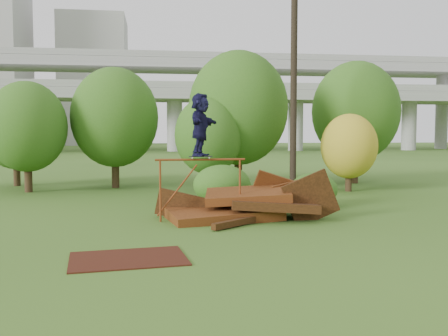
{
  "coord_description": "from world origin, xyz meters",
  "views": [
    {
      "loc": [
        -2.79,
        -12.43,
        2.62
      ],
      "look_at": [
        -0.8,
        2.0,
        1.6
      ],
      "focal_mm": 40.0,
      "sensor_mm": 36.0,
      "label": 1
    }
  ],
  "objects": [
    {
      "name": "tree_0",
      "position": [
        -8.4,
        10.61,
        2.9
      ],
      "size": [
        3.48,
        3.48,
        4.91
      ],
      "color": "black",
      "rests_on": "ground"
    },
    {
      "name": "utility_pole",
      "position": [
        3.1,
        8.45,
        4.9
      ],
      "size": [
        1.4,
        0.28,
        9.65
      ],
      "color": "black",
      "rests_on": "ground"
    },
    {
      "name": "skater",
      "position": [
        -1.46,
        2.32,
        2.87
      ],
      "size": [
        1.18,
        1.81,
        1.86
      ],
      "primitive_type": "imported",
      "rotation": [
        0.0,
        0.0,
        1.17
      ],
      "color": "#131234",
      "rests_on": "skateboard"
    },
    {
      "name": "tree_1",
      "position": [
        -4.7,
        11.91,
        3.37
      ],
      "size": [
        4.13,
        4.13,
        5.75
      ],
      "color": "black",
      "rests_on": "ground"
    },
    {
      "name": "tree_2",
      "position": [
        -0.43,
        9.65,
        2.52
      ],
      "size": [
        3.03,
        3.03,
        4.27
      ],
      "color": "black",
      "rests_on": "ground"
    },
    {
      "name": "ground",
      "position": [
        0.0,
        0.0,
        0.0
      ],
      "size": [
        240.0,
        240.0,
        0.0
      ],
      "primitive_type": "plane",
      "color": "#2D5116",
      "rests_on": "ground"
    },
    {
      "name": "shrub_left",
      "position": [
        -0.38,
        5.61,
        0.73
      ],
      "size": [
        2.12,
        1.96,
        1.47
      ],
      "primitive_type": "ellipsoid",
      "color": "#204712",
      "rests_on": "ground"
    },
    {
      "name": "flat_plate",
      "position": [
        -3.37,
        -2.04,
        0.01
      ],
      "size": [
        2.57,
        1.98,
        0.03
      ],
      "primitive_type": "cube",
      "rotation": [
        0.0,
        0.0,
        0.13
      ],
      "color": "#37150B",
      "rests_on": "ground"
    },
    {
      "name": "skateboard",
      "position": [
        -1.46,
        2.32,
        1.93
      ],
      "size": [
        0.7,
        0.2,
        0.07
      ],
      "rotation": [
        0.0,
        0.0,
        0.01
      ],
      "color": "black",
      "rests_on": "grind_rail"
    },
    {
      "name": "tree_5",
      "position": [
        7.55,
        12.44,
        3.74
      ],
      "size": [
        4.52,
        4.52,
        6.35
      ],
      "color": "black",
      "rests_on": "ground"
    },
    {
      "name": "grind_rail",
      "position": [
        -1.46,
        2.32,
        1.33
      ],
      "size": [
        2.69,
        0.1,
        1.87
      ],
      "color": "brown",
      "rests_on": "ground"
    },
    {
      "name": "building_right",
      "position": [
        -16.0,
        102.0,
        14.0
      ],
      "size": [
        14.0,
        14.0,
        28.0
      ],
      "primitive_type": "cube",
      "color": "#9E9E99",
      "rests_on": "ground"
    },
    {
      "name": "freeway_overpass",
      "position": [
        0.0,
        62.92,
        10.32
      ],
      "size": [
        160.0,
        15.0,
        13.7
      ],
      "color": "gray",
      "rests_on": "ground"
    },
    {
      "name": "tree_4",
      "position": [
        5.83,
        8.97,
        2.03
      ],
      "size": [
        2.53,
        2.53,
        3.49
      ],
      "color": "black",
      "rests_on": "ground"
    },
    {
      "name": "scrap_pile",
      "position": [
        -0.09,
        2.51,
        0.39
      ],
      "size": [
        5.61,
        3.25,
        1.9
      ],
      "color": "#431E0B",
      "rests_on": "ground"
    },
    {
      "name": "tree_3",
      "position": [
        1.11,
        10.88,
        3.8
      ],
      "size": [
        4.68,
        4.68,
        6.5
      ],
      "color": "black",
      "rests_on": "ground"
    },
    {
      "name": "shrub_right",
      "position": [
        2.8,
        4.66,
        0.6
      ],
      "size": [
        1.7,
        1.56,
        1.21
      ],
      "primitive_type": "ellipsoid",
      "color": "#204712",
      "rests_on": "ground"
    },
    {
      "name": "tree_6",
      "position": [
        -9.63,
        13.46,
        2.77
      ],
      "size": [
        3.38,
        3.38,
        4.72
      ],
      "color": "black",
      "rests_on": "ground"
    }
  ]
}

